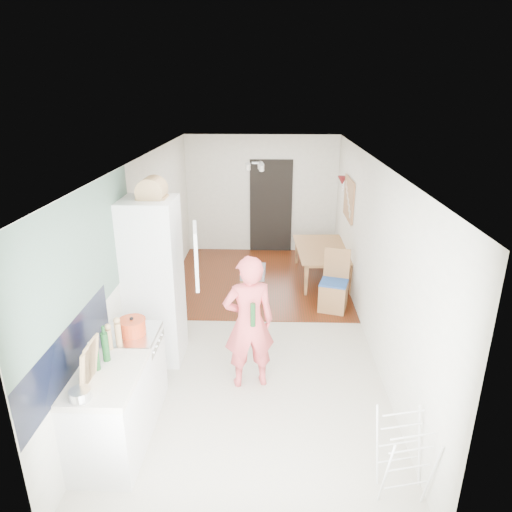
# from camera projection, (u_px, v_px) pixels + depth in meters

# --- Properties ---
(room_shell) EXTENTS (3.20, 7.00, 2.50)m
(room_shell) POSITION_uv_depth(u_px,v_px,m) (256.00, 250.00, 6.41)
(room_shell) COLOR beige
(room_shell) RESTS_ON ground
(floor) EXTENTS (3.20, 7.00, 0.01)m
(floor) POSITION_uv_depth(u_px,v_px,m) (256.00, 328.00, 6.85)
(floor) COLOR #BBB7A0
(floor) RESTS_ON ground
(wood_floor_overlay) EXTENTS (3.20, 3.30, 0.01)m
(wood_floor_overlay) POSITION_uv_depth(u_px,v_px,m) (259.00, 279.00, 8.58)
(wood_floor_overlay) COLOR #5E1D0C
(wood_floor_overlay) RESTS_ON room_shell
(sage_wall_panel) EXTENTS (0.02, 3.00, 1.30)m
(sage_wall_panel) POSITION_uv_depth(u_px,v_px,m) (83.00, 258.00, 4.38)
(sage_wall_panel) COLOR slate
(sage_wall_panel) RESTS_ON room_shell
(tile_splashback) EXTENTS (0.02, 1.90, 0.50)m
(tile_splashback) POSITION_uv_depth(u_px,v_px,m) (70.00, 352.00, 4.11)
(tile_splashback) COLOR black
(tile_splashback) RESTS_ON room_shell
(doorway_recess) EXTENTS (0.90, 0.04, 2.00)m
(doorway_recess) POSITION_uv_depth(u_px,v_px,m) (271.00, 207.00, 9.75)
(doorway_recess) COLOR black
(doorway_recess) RESTS_ON room_shell
(base_cabinet) EXTENTS (0.60, 0.90, 0.86)m
(base_cabinet) POSITION_uv_depth(u_px,v_px,m) (110.00, 418.00, 4.35)
(base_cabinet) COLOR white
(base_cabinet) RESTS_ON room_shell
(worktop) EXTENTS (0.62, 0.92, 0.06)m
(worktop) POSITION_uv_depth(u_px,v_px,m) (105.00, 377.00, 4.19)
(worktop) COLOR silver
(worktop) RESTS_ON room_shell
(range_cooker) EXTENTS (0.60, 0.60, 0.88)m
(range_cooker) POSITION_uv_depth(u_px,v_px,m) (133.00, 371.00, 5.05)
(range_cooker) COLOR white
(range_cooker) RESTS_ON room_shell
(cooker_top) EXTENTS (0.60, 0.60, 0.04)m
(cooker_top) POSITION_uv_depth(u_px,v_px,m) (129.00, 335.00, 4.89)
(cooker_top) COLOR silver
(cooker_top) RESTS_ON room_shell
(fridge_housing) EXTENTS (0.66, 0.66, 2.15)m
(fridge_housing) POSITION_uv_depth(u_px,v_px,m) (154.00, 282.00, 5.78)
(fridge_housing) COLOR white
(fridge_housing) RESTS_ON room_shell
(fridge_door) EXTENTS (0.14, 0.56, 0.70)m
(fridge_door) POSITION_uv_depth(u_px,v_px,m) (196.00, 256.00, 5.32)
(fridge_door) COLOR white
(fridge_door) RESTS_ON room_shell
(fridge_interior) EXTENTS (0.02, 0.52, 0.66)m
(fridge_interior) POSITION_uv_depth(u_px,v_px,m) (176.00, 247.00, 5.61)
(fridge_interior) COLOR white
(fridge_interior) RESTS_ON room_shell
(pinboard) EXTENTS (0.03, 0.90, 0.70)m
(pinboard) POSITION_uv_depth(u_px,v_px,m) (349.00, 199.00, 8.04)
(pinboard) COLOR tan
(pinboard) RESTS_ON room_shell
(pinboard_frame) EXTENTS (0.00, 0.94, 0.74)m
(pinboard_frame) POSITION_uv_depth(u_px,v_px,m) (348.00, 199.00, 8.04)
(pinboard_frame) COLOR #A8733E
(pinboard_frame) RESTS_ON room_shell
(wall_sconce) EXTENTS (0.18, 0.18, 0.16)m
(wall_sconce) POSITION_uv_depth(u_px,v_px,m) (342.00, 180.00, 8.58)
(wall_sconce) COLOR maroon
(wall_sconce) RESTS_ON room_shell
(person) EXTENTS (0.80, 0.61, 1.95)m
(person) POSITION_uv_depth(u_px,v_px,m) (249.00, 311.00, 5.24)
(person) COLOR #DB4E53
(person) RESTS_ON floor
(dining_table) EXTENTS (0.88, 1.49, 0.51)m
(dining_table) POSITION_uv_depth(u_px,v_px,m) (323.00, 266.00, 8.55)
(dining_table) COLOR #A8733E
(dining_table) RESTS_ON floor
(dining_chair) EXTENTS (0.52, 0.52, 0.99)m
(dining_chair) POSITION_uv_depth(u_px,v_px,m) (334.00, 282.00, 7.24)
(dining_chair) COLOR #A8733E
(dining_chair) RESTS_ON floor
(stool) EXTENTS (0.36, 0.36, 0.44)m
(stool) POSITION_uv_depth(u_px,v_px,m) (252.00, 288.00, 7.68)
(stool) COLOR #A8733E
(stool) RESTS_ON floor
(grey_drape) EXTENTS (0.41, 0.41, 0.18)m
(grey_drape) POSITION_uv_depth(u_px,v_px,m) (253.00, 272.00, 7.56)
(grey_drape) COLOR gray
(grey_drape) RESTS_ON stool
(drying_rack) EXTENTS (0.46, 0.43, 0.77)m
(drying_rack) POSITION_uv_depth(u_px,v_px,m) (403.00, 458.00, 3.94)
(drying_rack) COLOR white
(drying_rack) RESTS_ON floor
(bread_bin) EXTENTS (0.35, 0.34, 0.18)m
(bread_bin) POSITION_uv_depth(u_px,v_px,m) (152.00, 191.00, 5.42)
(bread_bin) COLOR tan
(bread_bin) RESTS_ON fridge_housing
(red_casserole) EXTENTS (0.29, 0.29, 0.17)m
(red_casserole) POSITION_uv_depth(u_px,v_px,m) (132.00, 327.00, 4.84)
(red_casserole) COLOR red
(red_casserole) RESTS_ON cooker_top
(steel_pan) EXTENTS (0.23, 0.23, 0.09)m
(steel_pan) POSITION_uv_depth(u_px,v_px,m) (80.00, 395.00, 3.83)
(steel_pan) COLOR silver
(steel_pan) RESTS_ON worktop
(held_bottle) EXTENTS (0.06, 0.06, 0.28)m
(held_bottle) POSITION_uv_depth(u_px,v_px,m) (253.00, 315.00, 5.03)
(held_bottle) COLOR #16431B
(held_bottle) RESTS_ON person
(bottle_a) EXTENTS (0.07, 0.07, 0.30)m
(bottle_a) POSITION_uv_depth(u_px,v_px,m) (105.00, 347.00, 4.35)
(bottle_a) COLOR #16431B
(bottle_a) RESTS_ON worktop
(bottle_b) EXTENTS (0.07, 0.07, 0.25)m
(bottle_b) POSITION_uv_depth(u_px,v_px,m) (96.00, 358.00, 4.21)
(bottle_b) COLOR #16431B
(bottle_b) RESTS_ON worktop
(bottle_c) EXTENTS (0.10, 0.10, 0.22)m
(bottle_c) POSITION_uv_depth(u_px,v_px,m) (92.00, 358.00, 4.23)
(bottle_c) COLOR silver
(bottle_c) RESTS_ON worktop
(pepper_mill_front) EXTENTS (0.07, 0.07, 0.22)m
(pepper_mill_front) POSITION_uv_depth(u_px,v_px,m) (109.00, 339.00, 4.55)
(pepper_mill_front) COLOR tan
(pepper_mill_front) RESTS_ON worktop
(pepper_mill_back) EXTENTS (0.07, 0.07, 0.24)m
(pepper_mill_back) POSITION_uv_depth(u_px,v_px,m) (118.00, 334.00, 4.64)
(pepper_mill_back) COLOR tan
(pepper_mill_back) RESTS_ON worktop
(chopping_boards) EXTENTS (0.07, 0.30, 0.40)m
(chopping_boards) POSITION_uv_depth(u_px,v_px,m) (89.00, 363.00, 4.00)
(chopping_boards) COLOR tan
(chopping_boards) RESTS_ON worktop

